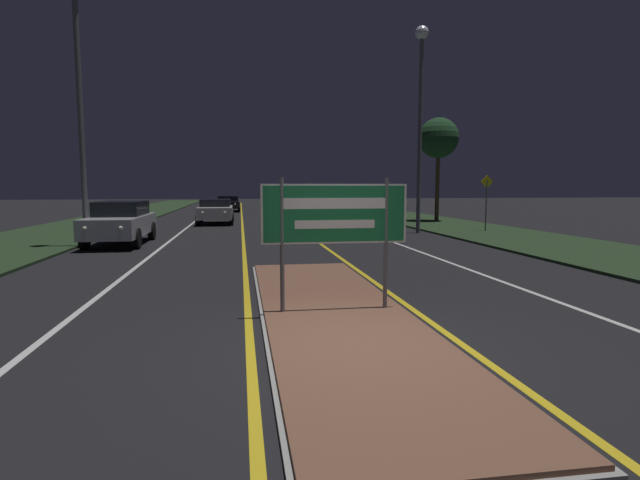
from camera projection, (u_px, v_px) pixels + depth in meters
ground_plane at (360, 349)px, 6.44m from camera, size 160.00×160.00×0.00m
median_island at (335, 313)px, 8.13m from camera, size 2.41×9.74×0.10m
verge_left at (76, 228)px, 24.58m from camera, size 5.00×100.00×0.08m
verge_right at (442, 224)px, 27.56m from camera, size 5.00×100.00×0.08m
centre_line_yellow_left at (242, 221)px, 30.76m from camera, size 0.12×70.00×0.01m
centre_line_yellow_right at (287, 220)px, 31.20m from camera, size 0.12×70.00×0.01m
lane_line_white_left at (195, 221)px, 30.32m from camera, size 0.12×70.00×0.01m
lane_line_white_right at (331, 220)px, 31.64m from camera, size 0.12×70.00×0.01m
edge_line_white_left at (144, 222)px, 29.85m from camera, size 0.10×70.00×0.01m
edge_line_white_right at (377, 219)px, 32.11m from camera, size 0.10×70.00×0.01m
highway_sign at (335, 218)px, 7.96m from camera, size 2.36×0.07×2.14m
streetlight_left_near at (78, 61)px, 16.38m from camera, size 0.58×0.58×9.12m
streetlight_right_near at (421, 94)px, 21.92m from camera, size 0.58×0.58×9.04m
car_receding_0 at (340, 217)px, 20.55m from camera, size 1.96×4.14×1.56m
car_receding_1 at (308, 208)px, 31.15m from camera, size 2.00×4.66×1.43m
car_receding_2 at (293, 204)px, 38.62m from camera, size 1.89×4.65×1.36m
car_receding_3 at (283, 200)px, 47.40m from camera, size 1.87×4.53×1.44m
car_approaching_0 at (121, 222)px, 18.11m from camera, size 1.88×4.80×1.56m
car_approaching_1 at (216, 211)px, 28.05m from camera, size 1.99×4.12×1.38m
car_approaching_2 at (228, 203)px, 42.26m from camera, size 2.02×4.70×1.30m
warning_sign at (486, 197)px, 22.65m from camera, size 0.60×0.06×2.54m
roadside_palm_right at (439, 139)px, 28.96m from camera, size 2.33×2.33×5.99m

